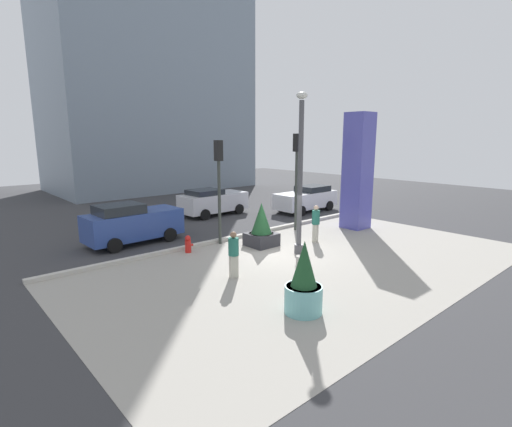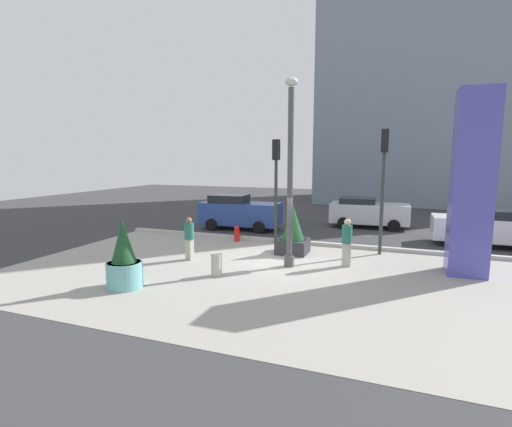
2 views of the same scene
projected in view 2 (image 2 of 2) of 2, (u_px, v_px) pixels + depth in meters
The scene contains 17 objects.
ground_plane at pixel (305, 240), 18.07m from camera, with size 60.00×60.00×0.00m, color #38383A.
plaza_pavement at pixel (264, 277), 12.50m from camera, with size 18.00×10.00×0.02m, color #9E998E.
curb_strip at pixel (301, 242), 17.24m from camera, with size 18.00×0.24×0.16m, color #B7B2A8.
lamp_post at pixel (290, 178), 13.21m from camera, with size 0.44×0.44×6.56m.
art_pillar_blue at pixel (472, 184), 12.36m from camera, with size 1.20×1.20×6.07m, color #4C4CAD.
potted_plant_mid_plaza at pixel (293, 233), 15.46m from camera, with size 1.22×1.22×1.96m.
potted_plant_by_pillar at pixel (124, 260), 11.33m from camera, with size 1.06×1.06×2.08m.
fire_hydrant at pixel (237, 234), 17.75m from camera, with size 0.36×0.26×0.75m.
concrete_bollard at pixel (216, 265), 12.52m from camera, with size 0.36×0.36×0.75m, color #B2ADA3.
traffic_light_far_side at pixel (276, 174), 16.93m from camera, with size 0.28×0.42×4.69m.
traffic_light_corner at pixel (384, 171), 14.93m from camera, with size 0.28×0.42×4.99m.
car_curb_west at pixel (239, 212), 20.80m from camera, with size 4.39×2.09×1.88m.
car_intersection at pixel (490, 228), 16.69m from camera, with size 4.47×1.99×1.64m.
car_passing_lane at pixel (368, 212), 21.36m from camera, with size 4.30×2.14×1.66m.
pedestrian_on_sidewalk at pixel (347, 240), 13.54m from camera, with size 0.46×0.46×1.75m.
pedestrian_by_curb at pixel (189, 236), 14.43m from camera, with size 0.45×0.45×1.66m.
highrise_across_street at pixel (428, 55), 32.32m from camera, with size 17.34×10.34×25.18m, color gray.
Camera 2 is at (3.96, -13.40, 3.87)m, focal length 26.65 mm.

